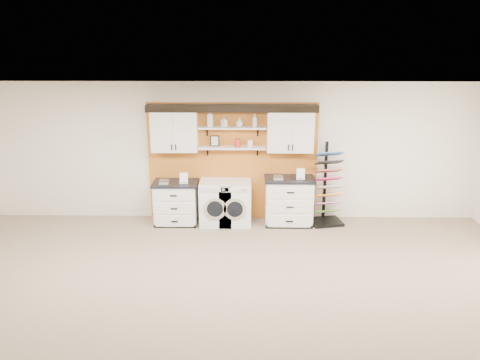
{
  "coord_description": "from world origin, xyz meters",
  "views": [
    {
      "loc": [
        0.29,
        -5.2,
        3.61
      ],
      "look_at": [
        0.18,
        2.3,
        1.32
      ],
      "focal_mm": 35.0,
      "sensor_mm": 36.0,
      "label": 1
    }
  ],
  "objects_px": {
    "base_cabinet_right": "(289,201)",
    "dryer": "(235,203)",
    "sample_rack": "(327,198)",
    "washer": "(216,202)",
    "base_cabinet_left": "(176,202)"
  },
  "relations": [
    {
      "from": "base_cabinet_right",
      "to": "sample_rack",
      "type": "distance_m",
      "value": 0.77
    },
    {
      "from": "dryer",
      "to": "base_cabinet_right",
      "type": "bearing_deg",
      "value": 0.18
    },
    {
      "from": "base_cabinet_left",
      "to": "sample_rack",
      "type": "bearing_deg",
      "value": 0.66
    },
    {
      "from": "base_cabinet_left",
      "to": "dryer",
      "type": "bearing_deg",
      "value": -0.16
    },
    {
      "from": "sample_rack",
      "to": "base_cabinet_right",
      "type": "bearing_deg",
      "value": 171.22
    },
    {
      "from": "base_cabinet_right",
      "to": "dryer",
      "type": "relative_size",
      "value": 1.12
    },
    {
      "from": "washer",
      "to": "dryer",
      "type": "relative_size",
      "value": 1.01
    },
    {
      "from": "washer",
      "to": "base_cabinet_right",
      "type": "bearing_deg",
      "value": 0.13
    },
    {
      "from": "washer",
      "to": "sample_rack",
      "type": "distance_m",
      "value": 2.22
    },
    {
      "from": "base_cabinet_left",
      "to": "sample_rack",
      "type": "relative_size",
      "value": 0.54
    },
    {
      "from": "base_cabinet_left",
      "to": "washer",
      "type": "distance_m",
      "value": 0.8
    },
    {
      "from": "dryer",
      "to": "base_cabinet_left",
      "type": "bearing_deg",
      "value": 179.84
    },
    {
      "from": "base_cabinet_right",
      "to": "dryer",
      "type": "height_order",
      "value": "base_cabinet_right"
    },
    {
      "from": "base_cabinet_left",
      "to": "sample_rack",
      "type": "xyz_separation_m",
      "value": [
        3.02,
        0.03,
        0.09
      ]
    },
    {
      "from": "base_cabinet_left",
      "to": "dryer",
      "type": "relative_size",
      "value": 1.01
    }
  ]
}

